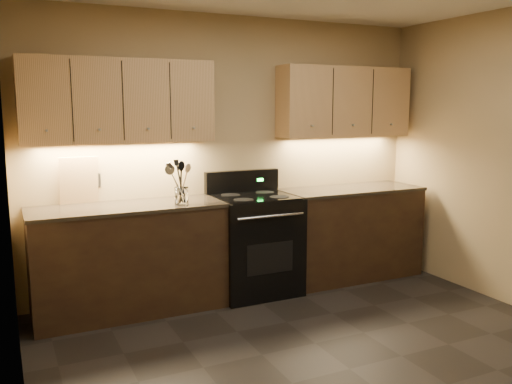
{
  "coord_description": "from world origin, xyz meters",
  "views": [
    {
      "loc": [
        -2.05,
        -2.82,
        1.76
      ],
      "look_at": [
        -0.01,
        1.45,
        1.01
      ],
      "focal_mm": 38.0,
      "sensor_mm": 36.0,
      "label": 1
    }
  ],
  "objects": [
    {
      "name": "upper_cab_left",
      "position": [
        -1.1,
        1.85,
        1.8
      ],
      "size": [
        1.6,
        0.3,
        0.7
      ],
      "primitive_type": "cube",
      "color": "tan",
      "rests_on": "wall_back"
    },
    {
      "name": "wall_left",
      "position": [
        -2.0,
        0.0,
        1.3
      ],
      "size": [
        0.04,
        4.0,
        2.6
      ],
      "primitive_type": "cube",
      "color": "tan",
      "rests_on": "ground"
    },
    {
      "name": "utensil_crock",
      "position": [
        -0.66,
        1.58,
        1.0
      ],
      "size": [
        0.14,
        0.14,
        0.15
      ],
      "color": "white",
      "rests_on": "counter_left"
    },
    {
      "name": "stove",
      "position": [
        0.08,
        1.68,
        0.48
      ],
      "size": [
        0.76,
        0.68,
        1.14
      ],
      "color": "black",
      "rests_on": "ground"
    },
    {
      "name": "counter_right",
      "position": [
        1.18,
        1.7,
        0.47
      ],
      "size": [
        1.46,
        0.62,
        0.93
      ],
      "color": "black",
      "rests_on": "ground"
    },
    {
      "name": "wooden_spoon",
      "position": [
        -0.68,
        1.58,
        1.11
      ],
      "size": [
        0.17,
        0.12,
        0.34
      ],
      "primitive_type": null,
      "rotation": [
        -0.14,
        0.36,
        0.08
      ],
      "color": "#DDB277",
      "rests_on": "utensil_crock"
    },
    {
      "name": "wall_back",
      "position": [
        0.0,
        2.0,
        1.3
      ],
      "size": [
        4.0,
        0.04,
        2.6
      ],
      "primitive_type": "cube",
      "color": "tan",
      "rests_on": "ground"
    },
    {
      "name": "black_spoon",
      "position": [
        -0.66,
        1.61,
        1.12
      ],
      "size": [
        0.07,
        0.14,
        0.36
      ],
      "primitive_type": null,
      "rotation": [
        0.2,
        -0.05,
        0.14
      ],
      "color": "black",
      "rests_on": "utensil_crock"
    },
    {
      "name": "cutting_board",
      "position": [
        -1.45,
        1.96,
        1.13
      ],
      "size": [
        0.33,
        0.1,
        0.41
      ],
      "primitive_type": "cube",
      "rotation": [
        0.14,
        0.0,
        0.06
      ],
      "color": "#DDB277",
      "rests_on": "counter_left"
    },
    {
      "name": "black_turner",
      "position": [
        -0.64,
        1.57,
        1.14
      ],
      "size": [
        0.13,
        0.2,
        0.39
      ],
      "primitive_type": null,
      "rotation": [
        -0.3,
        -0.04,
        0.19
      ],
      "color": "black",
      "rests_on": "utensil_crock"
    },
    {
      "name": "steel_spatula",
      "position": [
        -0.64,
        1.6,
        1.13
      ],
      "size": [
        0.23,
        0.13,
        0.39
      ],
      "primitive_type": null,
      "rotation": [
        0.16,
        -0.33,
        -0.3
      ],
      "color": "silver",
      "rests_on": "utensil_crock"
    },
    {
      "name": "steel_skimmer",
      "position": [
        -0.62,
        1.57,
        1.11
      ],
      "size": [
        0.23,
        0.12,
        0.35
      ],
      "primitive_type": null,
      "rotation": [
        -0.11,
        -0.43,
        0.15
      ],
      "color": "silver",
      "rests_on": "utensil_crock"
    },
    {
      "name": "upper_cab_right",
      "position": [
        1.18,
        1.85,
        1.8
      ],
      "size": [
        1.44,
        0.3,
        0.7
      ],
      "primitive_type": "cube",
      "color": "tan",
      "rests_on": "wall_back"
    },
    {
      "name": "floor",
      "position": [
        0.0,
        0.0,
        0.0
      ],
      "size": [
        4.0,
        4.0,
        0.0
      ],
      "primitive_type": "plane",
      "color": "black",
      "rests_on": "ground"
    },
    {
      "name": "outlet_plate",
      "position": [
        -1.3,
        1.99,
        1.12
      ],
      "size": [
        0.08,
        0.01,
        0.12
      ],
      "primitive_type": "cube",
      "color": "#B2B5BA",
      "rests_on": "wall_back"
    },
    {
      "name": "counter_left",
      "position": [
        -1.1,
        1.7,
        0.47
      ],
      "size": [
        1.62,
        0.62,
        0.93
      ],
      "color": "black",
      "rests_on": "ground"
    }
  ]
}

